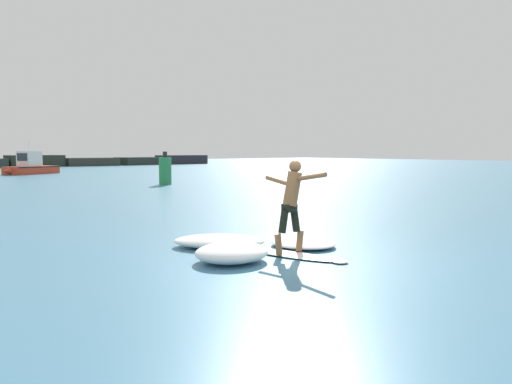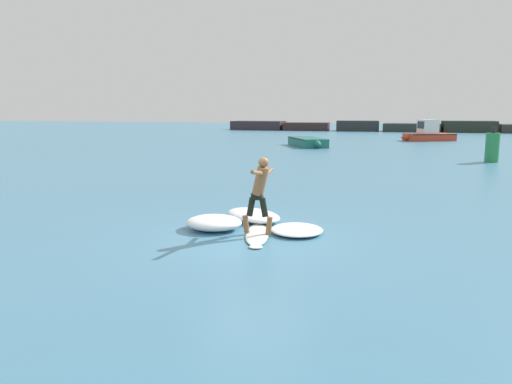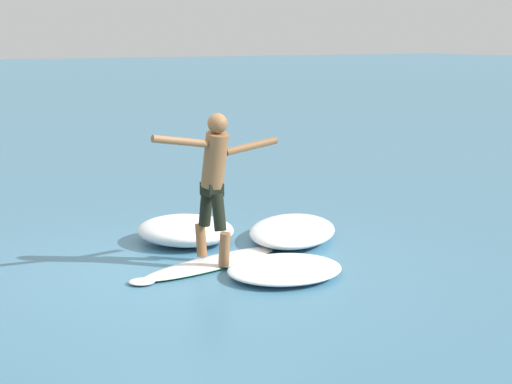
{
  "view_description": "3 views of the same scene",
  "coord_description": "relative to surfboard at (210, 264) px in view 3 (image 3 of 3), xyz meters",
  "views": [
    {
      "loc": [
        -6.77,
        -6.83,
        2.11
      ],
      "look_at": [
        -0.03,
        1.41,
        1.22
      ],
      "focal_mm": 35.0,
      "sensor_mm": 36.0,
      "label": 1
    },
    {
      "loc": [
        3.22,
        -10.99,
        3.03
      ],
      "look_at": [
        -0.39,
        1.63,
        0.86
      ],
      "focal_mm": 35.0,
      "sensor_mm": 36.0,
      "label": 2
    },
    {
      "loc": [
        9.0,
        -4.75,
        2.81
      ],
      "look_at": [
        -0.1,
        1.1,
        0.85
      ],
      "focal_mm": 60.0,
      "sensor_mm": 36.0,
      "label": 3
    }
  ],
  "objects": [
    {
      "name": "ground_plane",
      "position": [
        -0.01,
        -0.35,
        -0.03
      ],
      "size": [
        200.0,
        200.0,
        0.0
      ],
      "primitive_type": "plane",
      "color": "teal"
    },
    {
      "name": "wave_foam_at_nose",
      "position": [
        -1.24,
        0.31,
        0.15
      ],
      "size": [
        1.44,
        1.31,
        0.36
      ],
      "color": "white",
      "rests_on": "ground"
    },
    {
      "name": "wave_foam_at_tail",
      "position": [
        -0.59,
        1.66,
        0.1
      ],
      "size": [
        2.27,
        2.21,
        0.27
      ],
      "color": "white",
      "rests_on": "ground"
    },
    {
      "name": "wave_foam_beside",
      "position": [
        0.87,
        0.53,
        0.06
      ],
      "size": [
        1.64,
        1.76,
        0.17
      ],
      "color": "white",
      "rests_on": "ground"
    },
    {
      "name": "surfboard",
      "position": [
        0.0,
        0.0,
        0.0
      ],
      "size": [
        1.09,
        2.44,
        0.19
      ],
      "color": "white",
      "rests_on": "ground"
    },
    {
      "name": "surfer",
      "position": [
        0.05,
        0.04,
        1.13
      ],
      "size": [
        0.76,
        1.72,
        1.86
      ],
      "color": "brown",
      "rests_on": "surfboard"
    }
  ]
}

